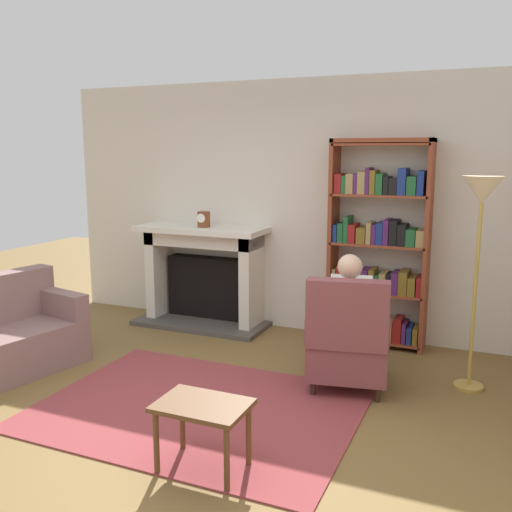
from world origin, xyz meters
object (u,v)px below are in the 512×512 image
object	(u,v)px
seated_reader	(349,314)
side_table	(203,414)
mantel_clock	(204,219)
fireplace	(205,272)
armchair_reading	(348,341)
floor_lamp	(481,210)
bookshelf	(378,248)

from	to	relation	value
seated_reader	side_table	bearing A→B (deg)	62.33
mantel_clock	seated_reader	size ratio (longest dim) A/B	0.15
fireplace	armchair_reading	xyz separation A→B (m)	(1.96, -1.20, -0.17)
fireplace	armchair_reading	distance (m)	2.30
side_table	floor_lamp	xyz separation A→B (m)	(1.45, 1.96, 1.12)
fireplace	seated_reader	size ratio (longest dim) A/B	1.32
seated_reader	floor_lamp	xyz separation A→B (m)	(0.95, 0.32, 0.87)
bookshelf	armchair_reading	world-z (taller)	bookshelf
mantel_clock	seated_reader	xyz separation A→B (m)	(1.89, -0.98, -0.59)
fireplace	mantel_clock	bearing A→B (deg)	-63.84
seated_reader	floor_lamp	distance (m)	1.33
seated_reader	side_table	world-z (taller)	seated_reader
floor_lamp	mantel_clock	bearing A→B (deg)	166.94
bookshelf	side_table	size ratio (longest dim) A/B	3.70
mantel_clock	fireplace	bearing A→B (deg)	116.16
mantel_clock	floor_lamp	bearing A→B (deg)	-13.06
fireplace	floor_lamp	distance (m)	3.12
seated_reader	bookshelf	bearing A→B (deg)	-101.35
seated_reader	floor_lamp	size ratio (longest dim) A/B	0.65
floor_lamp	side_table	bearing A→B (deg)	-126.43
mantel_clock	floor_lamp	world-z (taller)	floor_lamp
fireplace	side_table	world-z (taller)	fireplace
armchair_reading	floor_lamp	size ratio (longest dim) A/B	0.55
mantel_clock	seated_reader	bearing A→B (deg)	-27.42
seated_reader	side_table	size ratio (longest dim) A/B	2.04
fireplace	seated_reader	bearing A→B (deg)	-29.15
floor_lamp	bookshelf	bearing A→B (deg)	139.95
side_table	fireplace	bearing A→B (deg)	117.97
fireplace	armchair_reading	world-z (taller)	fireplace
armchair_reading	mantel_clock	bearing A→B (deg)	-40.73
floor_lamp	armchair_reading	bearing A→B (deg)	-154.92
seated_reader	side_table	xyz separation A→B (m)	(-0.49, -1.64, -0.25)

